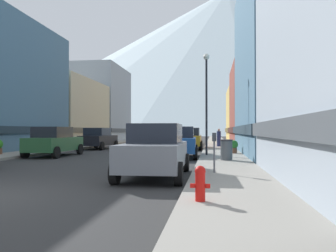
{
  "coord_description": "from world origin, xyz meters",
  "views": [
    {
      "loc": [
        5.69,
        -6.68,
        1.55
      ],
      "look_at": [
        -0.66,
        40.31,
        2.21
      ],
      "focal_mm": 35.28,
      "sensor_mm": 36.0,
      "label": 1
    }
  ],
  "objects_px": {
    "trash_bin_right": "(226,150)",
    "potted_plant_0": "(234,146)",
    "car_left_2": "(98,138)",
    "car_right_1": "(180,142)",
    "car_right_2": "(190,138)",
    "streetlamp_right": "(206,89)",
    "fire_hydrant_near": "(200,182)",
    "car_right_0": "(156,150)",
    "car_left_1": "(54,141)",
    "parking_meter_near": "(214,147)",
    "pedestrian_0": "(219,138)"
  },
  "relations": [
    {
      "from": "car_right_2",
      "to": "pedestrian_0",
      "type": "distance_m",
      "value": 3.41
    },
    {
      "from": "car_right_2",
      "to": "trash_bin_right",
      "type": "distance_m",
      "value": 11.79
    },
    {
      "from": "car_right_1",
      "to": "fire_hydrant_near",
      "type": "height_order",
      "value": "car_right_1"
    },
    {
      "from": "car_left_2",
      "to": "car_right_0",
      "type": "relative_size",
      "value": 1.01
    },
    {
      "from": "streetlamp_right",
      "to": "car_left_2",
      "type": "bearing_deg",
      "value": 140.69
    },
    {
      "from": "fire_hydrant_near",
      "to": "streetlamp_right",
      "type": "height_order",
      "value": "streetlamp_right"
    },
    {
      "from": "car_left_2",
      "to": "car_right_1",
      "type": "distance_m",
      "value": 10.73
    },
    {
      "from": "trash_bin_right",
      "to": "fire_hydrant_near",
      "type": "bearing_deg",
      "value": -95.5
    },
    {
      "from": "car_right_0",
      "to": "trash_bin_right",
      "type": "xyz_separation_m",
      "value": [
        2.55,
        5.02,
        -0.26
      ]
    },
    {
      "from": "parking_meter_near",
      "to": "pedestrian_0",
      "type": "distance_m",
      "value": 18.71
    },
    {
      "from": "fire_hydrant_near",
      "to": "pedestrian_0",
      "type": "xyz_separation_m",
      "value": [
        0.8,
        23.23,
        0.34
      ]
    },
    {
      "from": "car_left_2",
      "to": "parking_meter_near",
      "type": "bearing_deg",
      "value": -58.38
    },
    {
      "from": "potted_plant_0",
      "to": "pedestrian_0",
      "type": "xyz_separation_m",
      "value": [
        -0.75,
        9.03,
        0.28
      ]
    },
    {
      "from": "car_left_2",
      "to": "pedestrian_0",
      "type": "bearing_deg",
      "value": 17.59
    },
    {
      "from": "trash_bin_right",
      "to": "car_left_2",
      "type": "bearing_deg",
      "value": 133.51
    },
    {
      "from": "potted_plant_0",
      "to": "streetlamp_right",
      "type": "xyz_separation_m",
      "value": [
        -1.65,
        -1.65,
        3.4
      ]
    },
    {
      "from": "car_left_2",
      "to": "car_right_1",
      "type": "xyz_separation_m",
      "value": [
        7.6,
        -7.57,
        0.0
      ]
    },
    {
      "from": "car_left_1",
      "to": "car_right_1",
      "type": "distance_m",
      "value": 7.6
    },
    {
      "from": "parking_meter_near",
      "to": "streetlamp_right",
      "type": "bearing_deg",
      "value": 92.86
    },
    {
      "from": "car_left_2",
      "to": "trash_bin_right",
      "type": "xyz_separation_m",
      "value": [
        10.15,
        -10.69,
        -0.26
      ]
    },
    {
      "from": "car_right_0",
      "to": "car_right_1",
      "type": "xyz_separation_m",
      "value": [
        -0.0,
        8.15,
        0.0
      ]
    },
    {
      "from": "car_left_1",
      "to": "streetlamp_right",
      "type": "relative_size",
      "value": 0.75
    },
    {
      "from": "fire_hydrant_near",
      "to": "trash_bin_right",
      "type": "xyz_separation_m",
      "value": [
        0.9,
        9.35,
        0.12
      ]
    },
    {
      "from": "car_right_2",
      "to": "car_right_1",
      "type": "bearing_deg",
      "value": -90.01
    },
    {
      "from": "car_left_2",
      "to": "trash_bin_right",
      "type": "bearing_deg",
      "value": -46.49
    },
    {
      "from": "potted_plant_0",
      "to": "fire_hydrant_near",
      "type": "bearing_deg",
      "value": -96.23
    },
    {
      "from": "car_right_1",
      "to": "car_right_2",
      "type": "distance_m",
      "value": 8.38
    },
    {
      "from": "pedestrian_0",
      "to": "streetlamp_right",
      "type": "distance_m",
      "value": 11.16
    },
    {
      "from": "car_left_2",
      "to": "fire_hydrant_near",
      "type": "bearing_deg",
      "value": -65.22
    },
    {
      "from": "car_right_0",
      "to": "fire_hydrant_near",
      "type": "relative_size",
      "value": 6.3
    },
    {
      "from": "parking_meter_near",
      "to": "trash_bin_right",
      "type": "distance_m",
      "value": 4.87
    },
    {
      "from": "car_left_2",
      "to": "fire_hydrant_near",
      "type": "relative_size",
      "value": 6.36
    },
    {
      "from": "car_right_0",
      "to": "car_right_2",
      "type": "xyz_separation_m",
      "value": [
        0.0,
        16.53,
        0.0
      ]
    },
    {
      "from": "potted_plant_0",
      "to": "pedestrian_0",
      "type": "relative_size",
      "value": 0.51
    },
    {
      "from": "car_right_0",
      "to": "car_right_2",
      "type": "distance_m",
      "value": 16.53
    },
    {
      "from": "car_right_1",
      "to": "trash_bin_right",
      "type": "xyz_separation_m",
      "value": [
        2.55,
        -3.12,
        -0.26
      ]
    },
    {
      "from": "car_left_2",
      "to": "car_right_1",
      "type": "height_order",
      "value": "same"
    },
    {
      "from": "car_left_2",
      "to": "car_right_1",
      "type": "relative_size",
      "value": 1.0
    },
    {
      "from": "parking_meter_near",
      "to": "pedestrian_0",
      "type": "xyz_separation_m",
      "value": [
        0.5,
        18.7,
        -0.15
      ]
    },
    {
      "from": "car_left_1",
      "to": "potted_plant_0",
      "type": "height_order",
      "value": "car_left_1"
    },
    {
      "from": "trash_bin_right",
      "to": "potted_plant_0",
      "type": "bearing_deg",
      "value": 82.37
    },
    {
      "from": "streetlamp_right",
      "to": "car_right_2",
      "type": "bearing_deg",
      "value": 100.57
    },
    {
      "from": "fire_hydrant_near",
      "to": "parking_meter_near",
      "type": "height_order",
      "value": "parking_meter_near"
    },
    {
      "from": "car_left_1",
      "to": "car_right_2",
      "type": "xyz_separation_m",
      "value": [
        7.6,
        8.63,
        0.0
      ]
    },
    {
      "from": "fire_hydrant_near",
      "to": "trash_bin_right",
      "type": "bearing_deg",
      "value": 84.5
    },
    {
      "from": "car_right_0",
      "to": "potted_plant_0",
      "type": "relative_size",
      "value": 5.53
    },
    {
      "from": "car_right_0",
      "to": "car_right_1",
      "type": "bearing_deg",
      "value": 90.01
    },
    {
      "from": "car_right_0",
      "to": "car_right_1",
      "type": "distance_m",
      "value": 8.15
    },
    {
      "from": "trash_bin_right",
      "to": "streetlamp_right",
      "type": "distance_m",
      "value": 4.73
    },
    {
      "from": "car_left_2",
      "to": "parking_meter_near",
      "type": "xyz_separation_m",
      "value": [
        9.55,
        -15.51,
        0.11
      ]
    }
  ]
}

